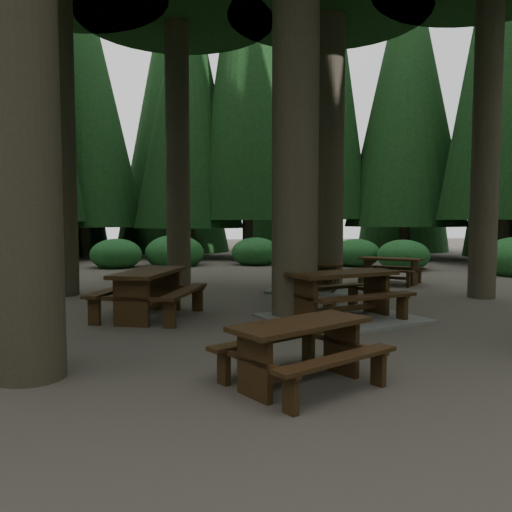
{
  "coord_description": "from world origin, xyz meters",
  "views": [
    {
      "loc": [
        -0.9,
        -8.72,
        1.75
      ],
      "look_at": [
        0.13,
        0.55,
        1.1
      ],
      "focal_mm": 35.0,
      "sensor_mm": 36.0,
      "label": 1
    }
  ],
  "objects": [
    {
      "name": "ground",
      "position": [
        0.0,
        0.0,
        0.0
      ],
      "size": [
        80.0,
        80.0,
        0.0
      ],
      "primitive_type": "plane",
      "color": "#4D463F",
      "rests_on": "ground"
    },
    {
      "name": "picnic_table_a",
      "position": [
        1.59,
        -0.16,
        0.3
      ],
      "size": [
        3.13,
        2.89,
        0.86
      ],
      "rotation": [
        0.0,
        0.0,
        0.39
      ],
      "color": "gray",
      "rests_on": "ground"
    },
    {
      "name": "picnic_table_b",
      "position": [
        -1.83,
        0.41,
        0.57
      ],
      "size": [
        2.09,
        2.36,
        0.86
      ],
      "rotation": [
        0.0,
        0.0,
        1.29
      ],
      "color": "#351D0F",
      "rests_on": "ground"
    },
    {
      "name": "picnic_table_c",
      "position": [
        1.85,
        3.59,
        0.22
      ],
      "size": [
        2.49,
        2.29,
        0.69
      ],
      "rotation": [
        0.0,
        0.0,
        -0.37
      ],
      "color": "gray",
      "rests_on": "ground"
    },
    {
      "name": "picnic_table_d",
      "position": [
        4.4,
        4.73,
        0.48
      ],
      "size": [
        2.14,
        2.1,
        0.72
      ],
      "rotation": [
        0.0,
        0.0,
        -0.68
      ],
      "color": "#351D0F",
      "rests_on": "ground"
    },
    {
      "name": "picnic_table_e",
      "position": [
        0.15,
        -3.57,
        0.46
      ],
      "size": [
        2.02,
        1.93,
        0.69
      ],
      "rotation": [
        0.0,
        0.0,
        0.56
      ],
      "color": "#351D0F",
      "rests_on": "ground"
    },
    {
      "name": "shrub_ring",
      "position": [
        0.7,
        0.75,
        0.4
      ],
      "size": [
        23.86,
        24.64,
        1.49
      ],
      "color": "#1D5724",
      "rests_on": "ground"
    }
  ]
}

